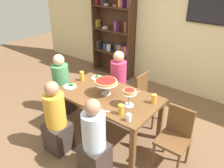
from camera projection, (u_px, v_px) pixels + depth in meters
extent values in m
plane|color=brown|center=(108.00, 133.00, 3.87)|extent=(12.00, 12.00, 0.00)
cube|color=beige|center=(174.00, 25.00, 4.76)|extent=(8.00, 0.12, 2.80)
cube|color=brown|center=(108.00, 96.00, 3.54)|extent=(1.58, 0.91, 0.04)
cube|color=brown|center=(59.00, 111.00, 3.83)|extent=(0.07, 0.07, 0.70)
cube|color=brown|center=(133.00, 149.00, 3.03)|extent=(0.07, 0.07, 0.70)
cube|color=brown|center=(91.00, 93.00, 4.38)|extent=(0.07, 0.07, 0.70)
cube|color=brown|center=(160.00, 121.00, 3.59)|extent=(0.07, 0.07, 0.70)
cube|color=#422819|center=(96.00, 28.00, 5.81)|extent=(0.03, 0.30, 2.20)
cube|color=#422819|center=(132.00, 35.00, 5.23)|extent=(0.03, 0.30, 2.20)
cube|color=#422819|center=(117.00, 30.00, 5.62)|extent=(1.10, 0.02, 2.20)
cube|color=#422819|center=(113.00, 72.00, 6.02)|extent=(1.04, 0.28, 0.02)
cube|color=#422819|center=(113.00, 52.00, 5.77)|extent=(1.04, 0.28, 0.02)
cube|color=#422819|center=(113.00, 30.00, 5.51)|extent=(1.04, 0.28, 0.02)
cube|color=#422819|center=(113.00, 7.00, 5.26)|extent=(1.04, 0.28, 0.02)
cube|color=#3D3838|center=(99.00, 44.00, 5.97)|extent=(0.06, 0.13, 0.21)
cube|color=navy|center=(106.00, 47.00, 5.85)|extent=(0.07, 0.13, 0.17)
cylinder|color=silver|center=(109.00, 48.00, 5.80)|extent=(0.11, 0.11, 0.16)
cube|color=navy|center=(118.00, 48.00, 5.63)|extent=(0.07, 0.13, 0.24)
cube|color=orange|center=(120.00, 49.00, 5.60)|extent=(0.05, 0.13, 0.22)
cube|color=maroon|center=(122.00, 50.00, 5.57)|extent=(0.04, 0.13, 0.23)
cube|color=navy|center=(124.00, 50.00, 5.54)|extent=(0.06, 0.13, 0.21)
cube|color=orange|center=(126.00, 51.00, 5.50)|extent=(0.05, 0.12, 0.21)
cube|color=#7A3370|center=(128.00, 51.00, 5.47)|extent=(0.06, 0.13, 0.21)
cube|color=#B7932D|center=(98.00, 23.00, 5.72)|extent=(0.05, 0.13, 0.19)
cylinder|color=beige|center=(105.00, 27.00, 5.63)|extent=(0.15, 0.15, 0.05)
cube|color=#7A3370|center=(117.00, 26.00, 5.40)|extent=(0.07, 0.13, 0.22)
cylinder|color=brown|center=(126.00, 27.00, 5.26)|extent=(0.08, 0.08, 0.24)
cube|color=#3D3838|center=(103.00, 1.00, 5.37)|extent=(0.05, 0.13, 0.17)
cylinder|color=beige|center=(106.00, 4.00, 5.36)|extent=(0.12, 0.12, 0.04)
cylinder|color=brown|center=(115.00, 5.00, 5.21)|extent=(0.13, 0.13, 0.04)
cube|color=orange|center=(121.00, 1.00, 5.08)|extent=(0.07, 0.13, 0.26)
cube|color=#7A3370|center=(123.00, 3.00, 5.06)|extent=(0.04, 0.13, 0.17)
cube|color=#7A3370|center=(129.00, 3.00, 4.96)|extent=(0.05, 0.13, 0.22)
cube|color=black|center=(215.00, 8.00, 4.09)|extent=(0.97, 0.05, 0.57)
cube|color=black|center=(214.00, 9.00, 4.07)|extent=(0.93, 0.01, 0.53)
cube|color=#382D28|center=(63.00, 100.00, 4.37)|extent=(0.34, 0.34, 0.45)
cylinder|color=#4C935B|center=(61.00, 78.00, 4.15)|extent=(0.30, 0.30, 0.50)
sphere|color=beige|center=(59.00, 60.00, 3.99)|extent=(0.20, 0.20, 0.20)
cube|color=#382D28|center=(95.00, 159.00, 3.05)|extent=(0.34, 0.34, 0.45)
cylinder|color=silver|center=(94.00, 131.00, 2.83)|extent=(0.30, 0.30, 0.50)
sphere|color=#A87A5B|center=(93.00, 107.00, 2.67)|extent=(0.20, 0.20, 0.20)
cube|color=#382D28|center=(58.00, 136.00, 3.45)|extent=(0.34, 0.34, 0.45)
cylinder|color=gold|center=(55.00, 110.00, 3.23)|extent=(0.30, 0.30, 0.50)
sphere|color=#A87A5B|center=(52.00, 88.00, 3.07)|extent=(0.20, 0.20, 0.20)
cube|color=#382D28|center=(118.00, 96.00, 4.52)|extent=(0.34, 0.34, 0.45)
cylinder|color=#D63866|center=(118.00, 74.00, 4.30)|extent=(0.30, 0.30, 0.50)
sphere|color=tan|center=(119.00, 56.00, 4.14)|extent=(0.20, 0.20, 0.20)
cube|color=brown|center=(150.00, 100.00, 3.98)|extent=(0.40, 0.40, 0.04)
cube|color=brown|center=(142.00, 85.00, 3.97)|extent=(0.04, 0.36, 0.42)
cylinder|color=brown|center=(162.00, 110.00, 4.12)|extent=(0.04, 0.04, 0.41)
cylinder|color=brown|center=(153.00, 119.00, 3.87)|extent=(0.04, 0.04, 0.41)
cylinder|color=brown|center=(145.00, 103.00, 4.31)|extent=(0.04, 0.04, 0.41)
cylinder|color=brown|center=(135.00, 112.00, 4.06)|extent=(0.04, 0.04, 0.41)
cube|color=brown|center=(173.00, 141.00, 3.06)|extent=(0.40, 0.40, 0.04)
cube|color=brown|center=(180.00, 121.00, 3.08)|extent=(0.36, 0.04, 0.42)
cylinder|color=brown|center=(177.00, 168.00, 2.95)|extent=(0.04, 0.04, 0.41)
cylinder|color=brown|center=(153.00, 155.00, 3.14)|extent=(0.04, 0.04, 0.41)
cylinder|color=brown|center=(188.00, 152.00, 3.19)|extent=(0.04, 0.04, 0.41)
cylinder|color=brown|center=(165.00, 141.00, 3.38)|extent=(0.04, 0.04, 0.41)
cylinder|color=silver|center=(106.00, 93.00, 3.56)|extent=(0.15, 0.15, 0.01)
cylinder|color=silver|center=(106.00, 88.00, 3.51)|extent=(0.03, 0.03, 0.17)
cylinder|color=silver|center=(106.00, 83.00, 3.47)|extent=(0.37, 0.37, 0.01)
cylinder|color=tan|center=(106.00, 82.00, 3.46)|extent=(0.34, 0.34, 0.04)
cylinder|color=maroon|center=(106.00, 80.00, 3.45)|extent=(0.30, 0.30, 0.00)
cylinder|color=silver|center=(129.00, 105.00, 3.26)|extent=(0.15, 0.15, 0.01)
cylinder|color=silver|center=(129.00, 99.00, 3.22)|extent=(0.03, 0.03, 0.19)
cylinder|color=silver|center=(129.00, 93.00, 3.17)|extent=(0.21, 0.21, 0.01)
cylinder|color=tan|center=(129.00, 92.00, 3.16)|extent=(0.18, 0.18, 0.04)
cylinder|color=maroon|center=(129.00, 90.00, 3.15)|extent=(0.15, 0.15, 0.00)
cylinder|color=white|center=(97.00, 78.00, 4.04)|extent=(0.20, 0.20, 0.01)
sphere|color=#2D7028|center=(98.00, 76.00, 4.06)|extent=(0.04, 0.04, 0.04)
sphere|color=#2D7028|center=(98.00, 77.00, 4.00)|extent=(0.04, 0.04, 0.04)
sphere|color=#2D7028|center=(97.00, 76.00, 4.03)|extent=(0.05, 0.05, 0.05)
sphere|color=#2D7028|center=(97.00, 76.00, 4.03)|extent=(0.05, 0.05, 0.05)
cylinder|color=white|center=(70.00, 86.00, 3.76)|extent=(0.21, 0.21, 0.01)
sphere|color=#2D7028|center=(72.00, 85.00, 3.75)|extent=(0.05, 0.05, 0.05)
sphere|color=#2D7028|center=(70.00, 84.00, 3.75)|extent=(0.05, 0.05, 0.05)
cylinder|color=gold|center=(82.00, 76.00, 3.93)|extent=(0.07, 0.07, 0.17)
cylinder|color=gold|center=(154.00, 99.00, 3.29)|extent=(0.08, 0.08, 0.14)
cylinder|color=gold|center=(121.00, 110.00, 3.05)|extent=(0.08, 0.08, 0.14)
cylinder|color=white|center=(109.00, 81.00, 3.84)|extent=(0.07, 0.07, 0.11)
cylinder|color=white|center=(129.00, 118.00, 2.92)|extent=(0.07, 0.07, 0.10)
cube|color=silver|center=(134.00, 91.00, 3.63)|extent=(0.17, 0.08, 0.00)
cube|color=silver|center=(104.00, 111.00, 3.15)|extent=(0.18, 0.07, 0.00)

